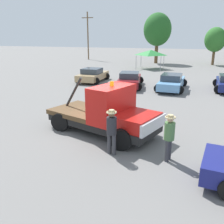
% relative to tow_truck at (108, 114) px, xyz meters
% --- Properties ---
extents(ground_plane, '(160.00, 160.00, 0.00)m').
position_rel_tow_truck_xyz_m(ground_plane, '(-0.32, 0.11, -0.97)').
color(ground_plane, slate).
extents(tow_truck, '(5.82, 3.76, 2.51)m').
position_rel_tow_truck_xyz_m(tow_truck, '(0.00, 0.00, 0.00)').
color(tow_truck, black).
rests_on(tow_truck, ground).
extents(person_near_truck, '(0.39, 0.39, 1.77)m').
position_rel_tow_truck_xyz_m(person_near_truck, '(2.96, -1.77, 0.07)').
color(person_near_truck, '#38383D').
rests_on(person_near_truck, ground).
extents(person_at_hood, '(0.40, 0.40, 1.80)m').
position_rel_tow_truck_xyz_m(person_at_hood, '(0.83, -1.94, 0.09)').
color(person_at_hood, '#38383D').
rests_on(person_at_hood, ground).
extents(parked_car_tan, '(2.51, 4.34, 1.34)m').
position_rel_tow_truck_xyz_m(parked_car_tan, '(-5.92, 12.56, -0.32)').
color(parked_car_tan, tan).
rests_on(parked_car_tan, ground).
extents(parked_car_maroon, '(2.88, 4.92, 1.34)m').
position_rel_tow_truck_xyz_m(parked_car_maroon, '(-1.78, 11.12, -0.32)').
color(parked_car_maroon, maroon).
rests_on(parked_car_maroon, ground).
extents(parked_car_skyblue, '(2.48, 4.95, 1.34)m').
position_rel_tow_truck_xyz_m(parked_car_skyblue, '(1.89, 11.11, -0.32)').
color(parked_car_skyblue, '#669ED1').
rests_on(parked_car_skyblue, ground).
extents(canopy_tent_green, '(3.35, 3.35, 2.53)m').
position_rel_tow_truck_xyz_m(canopy_tent_green, '(-2.23, 24.47, 1.20)').
color(canopy_tent_green, '#9E9EA3').
rests_on(canopy_tent_green, ground).
extents(tree_left, '(4.40, 4.40, 7.86)m').
position_rel_tow_truck_xyz_m(tree_left, '(-2.52, 31.71, 4.30)').
color(tree_left, brown).
rests_on(tree_left, ground).
extents(tree_center, '(3.15, 3.15, 5.62)m').
position_rel_tow_truck_xyz_m(tree_center, '(6.26, 31.87, 2.80)').
color(tree_center, brown).
rests_on(tree_center, ground).
extents(utility_pole, '(2.20, 0.24, 8.50)m').
position_rel_tow_truck_xyz_m(utility_pole, '(-15.74, 34.35, 3.54)').
color(utility_pole, brown).
rests_on(utility_pole, ground).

